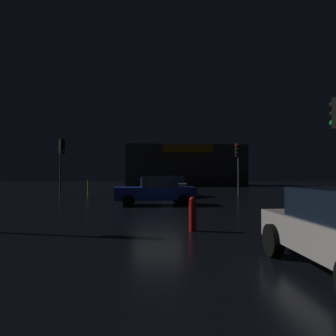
# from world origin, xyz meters

# --- Properties ---
(ground_plane) EXTENTS (120.00, 120.00, 0.00)m
(ground_plane) POSITION_xyz_m (0.00, 0.00, 0.00)
(ground_plane) COLOR black
(store_building) EXTENTS (16.79, 8.02, 5.75)m
(store_building) POSITION_xyz_m (5.71, 30.73, 2.88)
(store_building) COLOR #4C4742
(store_building) RESTS_ON ground
(traffic_signal_opposite) EXTENTS (0.42, 0.42, 4.02)m
(traffic_signal_opposite) POSITION_xyz_m (-6.18, 5.93, 3.11)
(traffic_signal_opposite) COLOR #595B60
(traffic_signal_opposite) RESTS_ON ground
(traffic_signal_cross_right) EXTENTS (0.42, 0.42, 3.94)m
(traffic_signal_cross_right) POSITION_xyz_m (6.36, 6.92, 2.85)
(traffic_signal_cross_right) COLOR #595B60
(traffic_signal_cross_right) RESTS_ON ground
(car_near) EXTENTS (4.34, 2.13, 1.51)m
(car_near) POSITION_xyz_m (-0.10, 0.77, 0.76)
(car_near) COLOR navy
(car_near) RESTS_ON ground
(car_crossing) EXTENTS (2.25, 4.23, 1.54)m
(car_crossing) POSITION_xyz_m (1.59, 7.54, 0.77)
(car_crossing) COLOR #B7B7BF
(car_crossing) RESTS_ON ground
(fire_hydrant) EXTENTS (0.22, 0.22, 1.00)m
(fire_hydrant) POSITION_xyz_m (0.56, -7.27, 0.50)
(fire_hydrant) COLOR red
(fire_hydrant) RESTS_ON ground
(bollard_kerb_a) EXTENTS (0.12, 0.12, 1.25)m
(bollard_kerb_a) POSITION_xyz_m (-4.60, 7.31, 0.62)
(bollard_kerb_a) COLOR gold
(bollard_kerb_a) RESTS_ON ground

